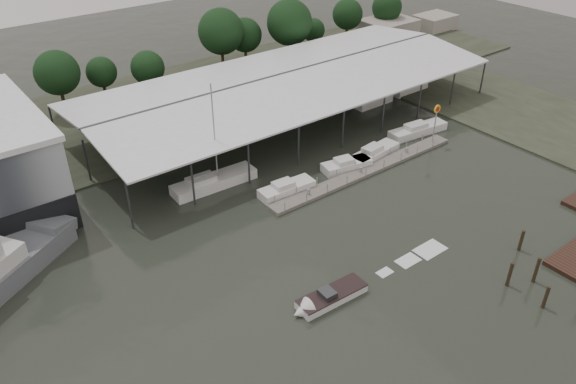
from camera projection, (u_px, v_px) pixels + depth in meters
ground at (326, 264)px, 52.93m from camera, size 200.00×200.00×0.00m
land_strip_far at (136, 115)px, 80.96m from camera, size 140.00×30.00×0.30m
land_strip_east at (512, 109)px, 82.80m from camera, size 20.00×60.00×0.30m
covered_boat_shed at (288, 77)px, 77.15m from camera, size 58.24×24.00×6.96m
floating_dock at (366, 171)px, 67.25m from camera, size 28.00×2.00×1.40m
shell_fuel_sign at (436, 117)px, 71.45m from camera, size 1.10×0.18×5.55m
distant_commercial_buildings at (403, 27)px, 112.30m from camera, size 22.00×8.00×4.00m
white_sailboat at (213, 182)px, 64.25m from camera, size 10.22×3.04×12.61m
speedboat_underway at (326, 299)px, 48.32m from camera, size 18.27×3.07×2.00m
moored_cruiser_0 at (286, 189)px, 63.08m from camera, size 6.72×2.60×1.70m
moored_cruiser_1 at (346, 165)px, 67.65m from camera, size 6.46×3.39×1.70m
moored_cruiser_2 at (374, 153)px, 70.23m from camera, size 7.63×3.04×1.70m
moored_cruiser_3 at (417, 130)px, 75.77m from camera, size 8.96×3.22×1.70m
mooring_pilings at (548, 281)px, 49.49m from camera, size 5.67×9.43×3.32m
horizon_tree_line at (250, 33)px, 93.48m from camera, size 69.78×11.28×11.53m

